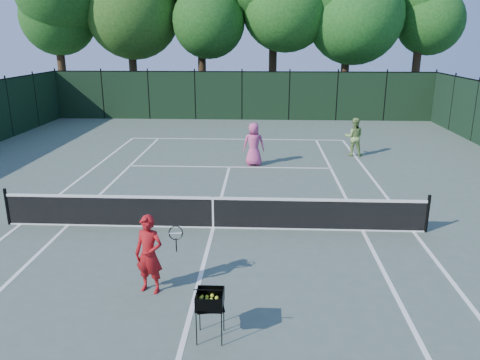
{
  "coord_description": "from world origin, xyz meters",
  "views": [
    {
      "loc": [
        1.32,
        -11.98,
        5.06
      ],
      "look_at": [
        0.7,
        1.0,
        1.1
      ],
      "focal_mm": 35.0,
      "sensor_mm": 36.0,
      "label": 1
    }
  ],
  "objects_px": {
    "loose_ball_midcourt": "(154,259)",
    "ball_hopper": "(210,300)",
    "player_pink": "(254,144)",
    "coach": "(149,254)",
    "player_green": "(354,137)"
  },
  "relations": [
    {
      "from": "loose_ball_midcourt",
      "to": "ball_hopper",
      "type": "bearing_deg",
      "value": -60.23
    },
    {
      "from": "player_pink",
      "to": "ball_hopper",
      "type": "height_order",
      "value": "player_pink"
    },
    {
      "from": "coach",
      "to": "player_green",
      "type": "height_order",
      "value": "player_green"
    },
    {
      "from": "ball_hopper",
      "to": "coach",
      "type": "bearing_deg",
      "value": 121.63
    },
    {
      "from": "player_green",
      "to": "ball_hopper",
      "type": "distance_m",
      "value": 14.46
    },
    {
      "from": "player_pink",
      "to": "ball_hopper",
      "type": "xyz_separation_m",
      "value": [
        -0.52,
        -11.71,
        -0.13
      ]
    },
    {
      "from": "player_pink",
      "to": "player_green",
      "type": "height_order",
      "value": "player_pink"
    },
    {
      "from": "player_green",
      "to": "ball_hopper",
      "type": "relative_size",
      "value": 1.88
    },
    {
      "from": "player_green",
      "to": "ball_hopper",
      "type": "bearing_deg",
      "value": 75.0
    },
    {
      "from": "player_pink",
      "to": "loose_ball_midcourt",
      "type": "relative_size",
      "value": 26.14
    },
    {
      "from": "coach",
      "to": "player_green",
      "type": "xyz_separation_m",
      "value": [
        6.35,
        12.06,
        0.01
      ]
    },
    {
      "from": "player_pink",
      "to": "player_green",
      "type": "distance_m",
      "value": 4.8
    },
    {
      "from": "player_green",
      "to": "loose_ball_midcourt",
      "type": "height_order",
      "value": "player_green"
    },
    {
      "from": "coach",
      "to": "loose_ball_midcourt",
      "type": "relative_size",
      "value": 24.53
    },
    {
      "from": "coach",
      "to": "ball_hopper",
      "type": "relative_size",
      "value": 1.85
    }
  ]
}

